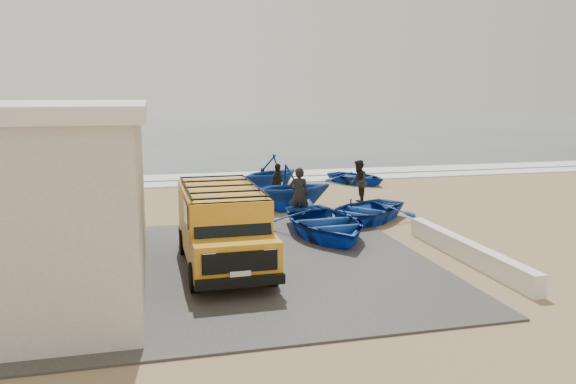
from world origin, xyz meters
TOP-DOWN VIEW (x-y plane):
  - ground at (0.00, 0.00)m, footprint 160.00×160.00m
  - slab at (-2.00, -2.00)m, footprint 12.00×10.00m
  - ocean at (0.00, 56.00)m, footprint 180.00×88.00m
  - surf_line at (0.00, 12.00)m, footprint 180.00×1.60m
  - surf_wash at (0.00, 14.50)m, footprint 180.00×2.20m
  - parapet at (5.00, -3.00)m, footprint 0.35×6.00m
  - van at (-1.51, -1.96)m, footprint 2.10×5.05m
  - boat_near_left at (2.01, 0.40)m, footprint 3.49×4.72m
  - boat_near_right at (3.96, 2.02)m, footprint 4.89×4.68m
  - boat_mid_left at (2.02, 4.68)m, footprint 4.02×3.67m
  - boat_far_left at (2.11, 8.98)m, footprint 4.30×4.17m
  - boat_far_right at (6.80, 10.16)m, footprint 3.68×4.02m
  - fisherman_front at (1.80, 2.73)m, footprint 0.82×0.67m
  - fisherman_middle at (4.99, 5.24)m, footprint 0.97×1.08m
  - fisherman_back at (1.91, 6.66)m, footprint 0.88×0.99m

SIDE VIEW (x-z plane):
  - ground at x=0.00m, z-range 0.00..0.00m
  - ocean at x=0.00m, z-range 0.00..0.01m
  - surf_wash at x=0.00m, z-range 0.00..0.04m
  - slab at x=-2.00m, z-range 0.00..0.05m
  - surf_line at x=0.00m, z-range 0.00..0.06m
  - parapet at x=5.00m, z-range 0.00..0.55m
  - boat_far_right at x=6.80m, z-range 0.00..0.68m
  - boat_near_right at x=3.96m, z-range 0.00..0.82m
  - boat_near_left at x=2.01m, z-range 0.00..0.94m
  - fisherman_back at x=1.91m, z-range 0.00..1.60m
  - boat_far_left at x=2.11m, z-range 0.00..1.73m
  - boat_mid_left at x=2.02m, z-range 0.00..1.80m
  - fisherman_middle at x=4.99m, z-range 0.00..1.82m
  - fisherman_front at x=1.80m, z-range 0.00..1.94m
  - van at x=-1.51m, z-range 0.08..2.23m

